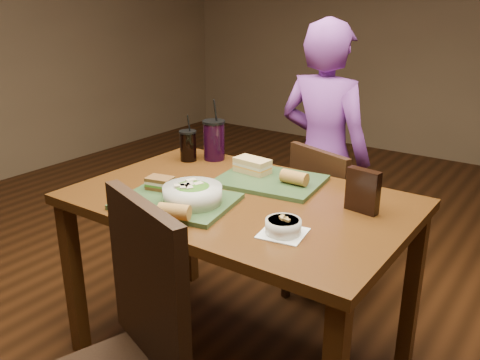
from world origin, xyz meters
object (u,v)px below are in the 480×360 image
object	(u,v)px
chair_near	(126,353)
tray_far	(270,181)
cup_cola	(188,146)
tray_near	(177,201)
cup_berry	(214,140)
sandwich_near	(160,183)
dining_table	(240,218)
baguette_far	(294,178)
soup_bowl	(283,226)
chip_bag	(363,191)
salad_bowl	(192,193)
diner	(323,157)
baguette_near	(174,212)
chair_far	(324,218)
sandwich_far	(252,165)

from	to	relation	value
chair_near	tray_far	world-z (taller)	chair_near
cup_cola	tray_near	bearing A→B (deg)	-53.98
cup_berry	tray_near	bearing A→B (deg)	-66.28
tray_far	sandwich_near	bearing A→B (deg)	-129.70
dining_table	baguette_far	xyz separation A→B (m)	(0.12, 0.21, 0.14)
soup_bowl	chip_bag	size ratio (longest dim) A/B	1.04
chair_near	tray_near	world-z (taller)	chair_near
salad_bowl	sandwich_near	xyz separation A→B (m)	(-0.20, 0.03, -0.01)
salad_bowl	cup_cola	distance (m)	0.58
sandwich_near	cup_cola	xyz separation A→B (m)	(-0.19, 0.39, 0.03)
chair_near	diner	world-z (taller)	diner
dining_table	sandwich_near	world-z (taller)	sandwich_near
chair_near	baguette_near	distance (m)	0.50
soup_bowl	baguette_near	size ratio (longest dim) A/B	1.52
salad_bowl	baguette_near	world-z (taller)	salad_bowl
dining_table	soup_bowl	xyz separation A→B (m)	(0.31, -0.19, 0.12)
chair_far	tray_near	size ratio (longest dim) A/B	1.98
chair_near	chip_bag	size ratio (longest dim) A/B	6.02
baguette_far	cup_berry	bearing A→B (deg)	166.14
diner	sandwich_near	size ratio (longest dim) A/B	12.20
sandwich_far	cup_cola	world-z (taller)	cup_cola
dining_table	baguette_near	bearing A→B (deg)	-96.76
tray_far	cup_berry	xyz separation A→B (m)	(-0.40, 0.13, 0.09)
baguette_far	sandwich_far	bearing A→B (deg)	173.08
chair_near	salad_bowl	world-z (taller)	chair_near
diner	baguette_far	bearing A→B (deg)	108.48
tray_near	sandwich_near	size ratio (longest dim) A/B	3.66
dining_table	baguette_near	distance (m)	0.36
chair_near	salad_bowl	distance (m)	0.64
dining_table	salad_bowl	xyz separation A→B (m)	(-0.09, -0.18, 0.15)
salad_bowl	soup_bowl	distance (m)	0.39
chair_far	cup_cola	world-z (taller)	cup_cola
chip_bag	baguette_far	bearing A→B (deg)	175.72
chair_far	tray_near	world-z (taller)	chair_far
diner	soup_bowl	bearing A→B (deg)	112.34
tray_near	sandwich_near	world-z (taller)	sandwich_near
chair_far	sandwich_far	distance (m)	0.53
diner	baguette_far	xyz separation A→B (m)	(0.17, -0.61, 0.10)
salad_bowl	cup_berry	distance (m)	0.60
chair_far	sandwich_far	size ratio (longest dim) A/B	5.17
tray_near	tray_far	world-z (taller)	same
soup_bowl	cup_cola	world-z (taller)	cup_cola
salad_bowl	soup_bowl	xyz separation A→B (m)	(0.39, -0.01, -0.03)
cup_cola	salad_bowl	bearing A→B (deg)	-47.81
dining_table	sandwich_near	bearing A→B (deg)	-152.39
tray_near	tray_far	size ratio (longest dim) A/B	1.00
chair_far	salad_bowl	world-z (taller)	salad_bowl
diner	sandwich_far	bearing A→B (deg)	87.58
dining_table	tray_near	xyz separation A→B (m)	(-0.15, -0.19, 0.10)
dining_table	soup_bowl	world-z (taller)	soup_bowl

